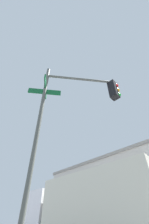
# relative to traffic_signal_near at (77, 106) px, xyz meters

# --- Properties ---
(traffic_signal_near) EXTENTS (2.14, 2.61, 6.15)m
(traffic_signal_near) POSITION_rel_traffic_signal_near_xyz_m (0.00, 0.00, 0.00)
(traffic_signal_near) COLOR #474C47
(traffic_signal_near) RESTS_ON ground_plane
(building_stucco) EXTENTS (18.48, 22.98, 9.70)m
(building_stucco) POSITION_rel_traffic_signal_near_xyz_m (-10.35, 25.78, 0.49)
(building_stucco) COLOR #BCB7AD
(building_stucco) RESTS_ON ground_plane
(box_truck_second) EXTENTS (8.41, 3.00, 3.63)m
(box_truck_second) POSITION_rel_traffic_signal_near_xyz_m (-3.55, 4.39, -2.37)
(box_truck_second) COLOR silver
(box_truck_second) RESTS_ON ground_plane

